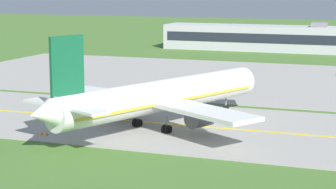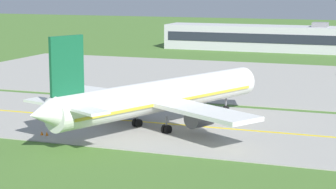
{
  "view_description": "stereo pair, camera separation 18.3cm",
  "coord_description": "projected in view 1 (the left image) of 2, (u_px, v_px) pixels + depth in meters",
  "views": [
    {
      "loc": [
        27.85,
        -76.8,
        18.36
      ],
      "look_at": [
        -0.49,
        -0.0,
        4.0
      ],
      "focal_mm": 68.46,
      "sensor_mm": 36.0,
      "label": 1
    },
    {
      "loc": [
        28.02,
        -76.73,
        18.36
      ],
      "look_at": [
        -0.49,
        -0.0,
        4.0
      ],
      "focal_mm": 68.46,
      "sensor_mm": 36.0,
      "label": 2
    }
  ],
  "objects": [
    {
      "name": "traffic_cone_mid_edge",
      "position": [
        47.0,
        134.0,
        77.34
      ],
      "size": [
        0.44,
        0.44,
        0.6
      ],
      "primitive_type": "cone",
      "color": "orange",
      "rests_on": "ground"
    },
    {
      "name": "ground_plane",
      "position": [
        172.0,
        125.0,
        83.63
      ],
      "size": [
        500.0,
        500.0,
        0.0
      ],
      "primitive_type": "plane",
      "color": "#47702D"
    },
    {
      "name": "taxiway_strip",
      "position": [
        172.0,
        124.0,
        83.62
      ],
      "size": [
        240.0,
        28.0,
        0.1
      ],
      "primitive_type": "cube",
      "color": "#9E9B93",
      "rests_on": "ground"
    },
    {
      "name": "taxiway_centreline",
      "position": [
        172.0,
        124.0,
        83.61
      ],
      "size": [
        220.0,
        0.6,
        0.01
      ],
      "primitive_type": "cube",
      "color": "yellow",
      "rests_on": "taxiway_strip"
    },
    {
      "name": "airplane_lead",
      "position": [
        160.0,
        97.0,
        80.89
      ],
      "size": [
        31.16,
        37.74,
        12.7
      ],
      "color": "white",
      "rests_on": "ground"
    },
    {
      "name": "traffic_cone_near_edge",
      "position": [
        42.0,
        133.0,
        77.56
      ],
      "size": [
        0.44,
        0.44,
        0.6
      ],
      "primitive_type": "cone",
      "color": "orange",
      "rests_on": "ground"
    },
    {
      "name": "terminal_building",
      "position": [
        274.0,
        38.0,
        173.56
      ],
      "size": [
        60.17,
        10.49,
        7.98
      ],
      "color": "#B2B2B7",
      "rests_on": "ground"
    },
    {
      "name": "apron_pad",
      "position": [
        299.0,
        82.0,
        119.02
      ],
      "size": [
        140.0,
        52.0,
        0.1
      ],
      "primitive_type": "cube",
      "color": "#9E9B93",
      "rests_on": "ground"
    }
  ]
}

